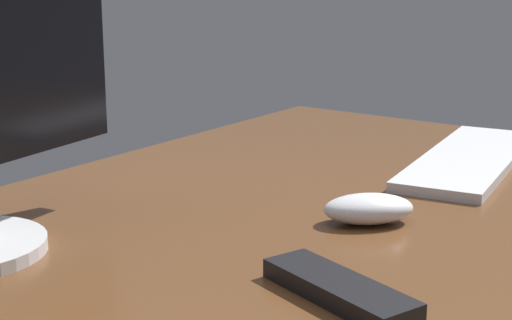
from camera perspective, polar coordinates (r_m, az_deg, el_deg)
desk at (r=103.21cm, az=1.80°, el=-4.79°), size 140.00×84.00×2.00cm
keyboard at (r=135.01cm, az=14.82°, el=0.07°), size 45.91×19.50×1.55cm
computer_mouse at (r=102.26cm, az=7.92°, el=-3.42°), size 12.53×12.72×3.74cm
tv_remote at (r=80.18cm, az=5.87°, el=-9.04°), size 10.95×18.57×1.98cm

